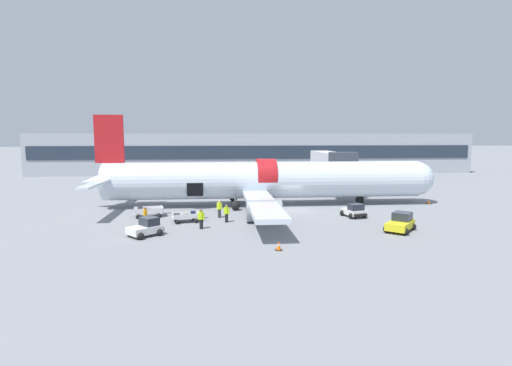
{
  "coord_description": "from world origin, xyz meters",
  "views": [
    {
      "loc": [
        -7.81,
        -41.22,
        7.87
      ],
      "look_at": [
        -3.75,
        1.99,
        2.67
      ],
      "focal_mm": 28.0,
      "sensor_mm": 36.0,
      "label": 1
    }
  ],
  "objects_px": {
    "baggage_tug_mid": "(354,211)",
    "baggage_tug_rear": "(401,223)",
    "baggage_cart_loading": "(186,217)",
    "ground_crew_loader_a": "(201,218)",
    "baggage_cart_queued": "(149,212)",
    "ground_crew_supervisor": "(227,213)",
    "airplane": "(262,181)",
    "ground_crew_driver": "(145,215)",
    "ground_crew_loader_b": "(219,208)",
    "baggage_tug_lead": "(146,228)"
  },
  "relations": [
    {
      "from": "baggage_tug_mid",
      "to": "baggage_tug_rear",
      "type": "xyz_separation_m",
      "value": [
        1.93,
        -5.84,
        0.09
      ]
    },
    {
      "from": "baggage_cart_loading",
      "to": "ground_crew_loader_a",
      "type": "relative_size",
      "value": 2.0
    },
    {
      "from": "baggage_cart_loading",
      "to": "baggage_cart_queued",
      "type": "relative_size",
      "value": 0.91
    },
    {
      "from": "baggage_cart_queued",
      "to": "ground_crew_supervisor",
      "type": "bearing_deg",
      "value": -23.22
    },
    {
      "from": "airplane",
      "to": "ground_crew_driver",
      "type": "xyz_separation_m",
      "value": [
        -11.36,
        -8.67,
        -1.99
      ]
    },
    {
      "from": "airplane",
      "to": "ground_crew_loader_b",
      "type": "xyz_separation_m",
      "value": [
        -4.8,
        -6.43,
        -1.9
      ]
    },
    {
      "from": "baggage_cart_queued",
      "to": "baggage_cart_loading",
      "type": "bearing_deg",
      "value": -35.18
    },
    {
      "from": "baggage_cart_queued",
      "to": "ground_crew_driver",
      "type": "height_order",
      "value": "ground_crew_driver"
    },
    {
      "from": "airplane",
      "to": "ground_crew_loader_b",
      "type": "height_order",
      "value": "airplane"
    },
    {
      "from": "baggage_tug_mid",
      "to": "ground_crew_supervisor",
      "type": "height_order",
      "value": "ground_crew_supervisor"
    },
    {
      "from": "ground_crew_driver",
      "to": "baggage_cart_queued",
      "type": "bearing_deg",
      "value": 94.48
    },
    {
      "from": "baggage_tug_lead",
      "to": "ground_crew_supervisor",
      "type": "relative_size",
      "value": 1.81
    },
    {
      "from": "airplane",
      "to": "baggage_tug_lead",
      "type": "relative_size",
      "value": 13.48
    },
    {
      "from": "airplane",
      "to": "ground_crew_loader_a",
      "type": "xyz_separation_m",
      "value": [
        -6.34,
        -10.92,
        -1.91
      ]
    },
    {
      "from": "ground_crew_loader_b",
      "to": "ground_crew_driver",
      "type": "bearing_deg",
      "value": -161.12
    },
    {
      "from": "baggage_cart_loading",
      "to": "ground_crew_driver",
      "type": "distance_m",
      "value": 3.62
    },
    {
      "from": "ground_crew_loader_a",
      "to": "baggage_tug_mid",
      "type": "bearing_deg",
      "value": 13.87
    },
    {
      "from": "baggage_tug_lead",
      "to": "ground_crew_loader_a",
      "type": "height_order",
      "value": "ground_crew_loader_a"
    },
    {
      "from": "baggage_cart_queued",
      "to": "ground_crew_driver",
      "type": "relative_size",
      "value": 2.44
    },
    {
      "from": "baggage_cart_loading",
      "to": "ground_crew_loader_b",
      "type": "bearing_deg",
      "value": 27.67
    },
    {
      "from": "ground_crew_loader_a",
      "to": "ground_crew_driver",
      "type": "bearing_deg",
      "value": 155.9
    },
    {
      "from": "baggage_tug_rear",
      "to": "ground_crew_driver",
      "type": "relative_size",
      "value": 2.27
    },
    {
      "from": "baggage_cart_queued",
      "to": "airplane",
      "type": "bearing_deg",
      "value": 24.62
    },
    {
      "from": "airplane",
      "to": "ground_crew_loader_b",
      "type": "relative_size",
      "value": 23.1
    },
    {
      "from": "baggage_tug_lead",
      "to": "ground_crew_driver",
      "type": "xyz_separation_m",
      "value": [
        -0.79,
        4.17,
        0.19
      ]
    },
    {
      "from": "baggage_cart_queued",
      "to": "ground_crew_loader_a",
      "type": "xyz_separation_m",
      "value": [
        5.28,
        -5.59,
        0.44
      ]
    },
    {
      "from": "airplane",
      "to": "baggage_tug_rear",
      "type": "relative_size",
      "value": 11.35
    },
    {
      "from": "baggage_tug_mid",
      "to": "baggage_cart_loading",
      "type": "bearing_deg",
      "value": -177.57
    },
    {
      "from": "airplane",
      "to": "baggage_tug_mid",
      "type": "height_order",
      "value": "airplane"
    },
    {
      "from": "ground_crew_loader_a",
      "to": "airplane",
      "type": "bearing_deg",
      "value": 59.85
    },
    {
      "from": "baggage_cart_loading",
      "to": "ground_crew_supervisor",
      "type": "xyz_separation_m",
      "value": [
        3.66,
        -0.52,
        0.41
      ]
    },
    {
      "from": "baggage_tug_rear",
      "to": "ground_crew_loader_b",
      "type": "height_order",
      "value": "ground_crew_loader_b"
    },
    {
      "from": "airplane",
      "to": "ground_crew_loader_a",
      "type": "distance_m",
      "value": 12.77
    },
    {
      "from": "ground_crew_loader_b",
      "to": "baggage_tug_rear",
      "type": "bearing_deg",
      "value": -24.34
    },
    {
      "from": "baggage_tug_mid",
      "to": "baggage_tug_rear",
      "type": "relative_size",
      "value": 0.77
    },
    {
      "from": "airplane",
      "to": "baggage_tug_rear",
      "type": "xyz_separation_m",
      "value": [
        10.12,
        -13.17,
        -2.14
      ]
    },
    {
      "from": "ground_crew_supervisor",
      "to": "ground_crew_loader_a",
      "type": "bearing_deg",
      "value": -132.39
    },
    {
      "from": "baggage_tug_rear",
      "to": "baggage_cart_loading",
      "type": "bearing_deg",
      "value": 163.93
    },
    {
      "from": "baggage_cart_loading",
      "to": "ground_crew_loader_b",
      "type": "xyz_separation_m",
      "value": [
        3.02,
        1.58,
        0.46
      ]
    },
    {
      "from": "baggage_cart_loading",
      "to": "ground_crew_loader_a",
      "type": "distance_m",
      "value": 3.29
    },
    {
      "from": "baggage_cart_queued",
      "to": "baggage_tug_rear",
      "type": "bearing_deg",
      "value": -19.85
    },
    {
      "from": "ground_crew_driver",
      "to": "ground_crew_supervisor",
      "type": "height_order",
      "value": "ground_crew_supervisor"
    },
    {
      "from": "baggage_tug_rear",
      "to": "ground_crew_supervisor",
      "type": "bearing_deg",
      "value": 161.97
    },
    {
      "from": "baggage_tug_lead",
      "to": "ground_crew_driver",
      "type": "relative_size",
      "value": 1.91
    },
    {
      "from": "baggage_cart_queued",
      "to": "ground_crew_driver",
      "type": "bearing_deg",
      "value": -85.52
    },
    {
      "from": "baggage_tug_mid",
      "to": "ground_crew_loader_b",
      "type": "xyz_separation_m",
      "value": [
        -12.99,
        0.9,
        0.33
      ]
    },
    {
      "from": "airplane",
      "to": "baggage_tug_lead",
      "type": "xyz_separation_m",
      "value": [
        -10.57,
        -12.84,
        -2.18
      ]
    },
    {
      "from": "baggage_tug_rear",
      "to": "ground_crew_driver",
      "type": "bearing_deg",
      "value": 168.16
    },
    {
      "from": "airplane",
      "to": "baggage_cart_queued",
      "type": "xyz_separation_m",
      "value": [
        -11.62,
        -5.33,
        -2.35
      ]
    },
    {
      "from": "airplane",
      "to": "ground_crew_driver",
      "type": "height_order",
      "value": "airplane"
    }
  ]
}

